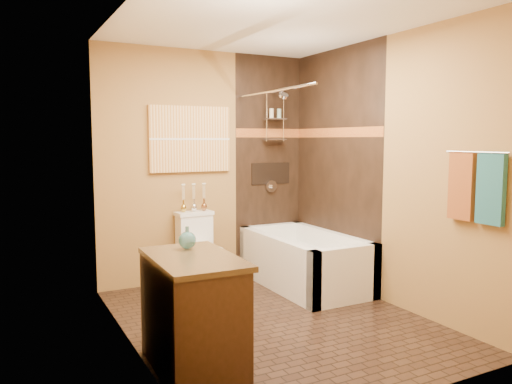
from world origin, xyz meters
TOP-DOWN VIEW (x-y plane):
  - floor at (0.00, 0.00)m, footprint 3.00×3.00m
  - wall_left at (-1.20, 0.00)m, footprint 0.02×3.00m
  - wall_right at (1.20, 0.00)m, footprint 0.02×3.00m
  - wall_back at (0.00, 1.50)m, footprint 2.40×0.02m
  - wall_front at (0.00, -1.50)m, footprint 2.40×0.02m
  - ceiling at (0.00, 0.00)m, footprint 3.00×3.00m
  - alcove_tile_back at (0.78, 1.49)m, footprint 0.85×0.01m
  - alcove_tile_right at (1.19, 0.75)m, footprint 0.01×1.50m
  - mosaic_band_back at (0.78, 1.48)m, footprint 0.85×0.01m
  - mosaic_band_right at (1.18, 0.75)m, footprint 0.01×1.50m
  - alcove_niche at (0.80, 1.48)m, footprint 0.50×0.01m
  - shower_fixtures at (0.80, 1.38)m, footprint 0.24×0.33m
  - curtain_rod at (0.40, 0.75)m, footprint 0.03×1.55m
  - towel_bar at (1.15, -1.05)m, footprint 0.02×0.55m
  - towel_teal at (1.16, -1.18)m, footprint 0.05×0.22m
  - towel_rust at (1.16, -0.92)m, footprint 0.05×0.22m
  - sunset_painting at (-0.19, 1.48)m, footprint 0.90×0.04m
  - vanity_mirror at (-1.19, -0.53)m, footprint 0.01×1.00m
  - bathtub at (0.80, 0.75)m, footprint 0.80×1.50m
  - toilet at (-0.19, 1.21)m, footprint 0.41×0.60m
  - vanity at (-0.92, -0.53)m, footprint 0.55×0.89m
  - teal_bottle at (-0.87, -0.30)m, footprint 0.15×0.15m
  - bud_vases at (-0.19, 1.39)m, footprint 0.30×0.06m

SIDE VIEW (x-z plane):
  - floor at x=0.00m, z-range 0.00..0.00m
  - bathtub at x=0.80m, z-range -0.05..0.50m
  - vanity at x=-0.92m, z-range 0.00..0.77m
  - toilet at x=-0.19m, z-range 0.00..0.78m
  - teal_bottle at x=-0.87m, z-range 0.75..0.95m
  - bud_vases at x=-0.19m, z-range 0.79..1.08m
  - alcove_niche at x=0.80m, z-range 1.02..1.27m
  - towel_teal at x=1.16m, z-range 0.92..1.44m
  - towel_rust at x=1.16m, z-range 0.92..1.44m
  - wall_left at x=-1.20m, z-range 0.00..2.50m
  - wall_right at x=1.20m, z-range 0.00..2.50m
  - wall_back at x=0.00m, z-range 0.00..2.50m
  - wall_front at x=0.00m, z-range 0.00..2.50m
  - alcove_tile_back at x=0.78m, z-range 0.00..2.50m
  - alcove_tile_right at x=1.19m, z-range 0.00..2.50m
  - towel_bar at x=1.15m, z-range 1.44..1.46m
  - vanity_mirror at x=-1.19m, z-range 1.05..1.95m
  - sunset_painting at x=-0.19m, z-range 1.20..1.90m
  - mosaic_band_back at x=0.78m, z-range 1.57..1.67m
  - mosaic_band_right at x=1.18m, z-range 1.57..1.67m
  - shower_fixtures at x=0.80m, z-range 1.08..2.25m
  - curtain_rod at x=0.40m, z-range 2.01..2.03m
  - ceiling at x=0.00m, z-range 2.50..2.50m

